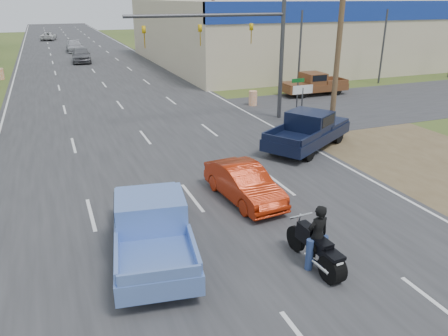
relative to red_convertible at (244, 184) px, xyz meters
name	(u,v)px	position (x,y,z in m)	size (l,w,h in m)	color
main_road	(93,71)	(-1.69, 32.85, -0.64)	(15.00, 180.00, 0.02)	#2D2D30
cross_road	(138,128)	(-1.69, 10.85, -0.64)	(120.00, 10.00, 0.02)	#2D2D30
dirt_verge	(391,146)	(9.31, 2.85, -0.65)	(8.00, 18.00, 0.01)	brown
big_box_store	(359,29)	(30.31, 32.78, 2.66)	(50.00, 28.10, 6.60)	#B7A88C
utility_pole_1	(340,31)	(7.81, 5.85, 4.67)	(2.00, 0.28, 10.00)	#4C3823
utility_pole_2	(213,17)	(7.81, 23.85, 4.67)	(2.00, 0.28, 10.00)	#4C3823
utility_pole_3	(161,11)	(7.81, 41.85, 4.67)	(2.00, 0.28, 10.00)	#4C3823
tree_3	(359,1)	(53.31, 62.85, 5.54)	(8.40, 8.40, 10.40)	#422D19
tree_5	(199,2)	(28.31, 87.85, 5.23)	(7.98, 7.98, 9.88)	#422D19
barrel_0	(318,133)	(6.31, 4.85, -0.15)	(0.56, 0.56, 1.00)	orange
barrel_1	(253,98)	(6.71, 13.35, -0.15)	(0.56, 0.56, 1.00)	orange
barrel_3	(1,74)	(-9.89, 30.85, -0.15)	(0.56, 0.56, 1.00)	orange
lane_sign	(302,97)	(6.51, 6.85, 1.25)	(1.20, 0.08, 2.52)	#3F3F44
street_name_sign	(297,96)	(7.11, 8.35, 0.96)	(0.80, 0.08, 2.61)	#3F3F44
signal_mast	(240,38)	(4.13, 9.85, 4.15)	(9.12, 0.40, 7.00)	#3F3F44
red_convertible	(244,184)	(0.00, 0.00, 0.00)	(1.38, 3.95, 1.30)	#9D1F07
motorcycle	(318,251)	(0.07, -4.67, -0.10)	(0.75, 2.44, 1.24)	black
rider	(317,239)	(0.06, -4.60, 0.23)	(0.64, 0.42, 1.77)	black
blue_pickup	(151,224)	(-3.87, -2.17, 0.24)	(2.87, 5.60, 1.77)	black
navy_pickup	(309,129)	(5.42, 4.31, 0.25)	(5.70, 4.58, 1.79)	black
brown_pickup	(312,84)	(12.35, 14.85, 0.19)	(5.01, 1.95, 1.66)	black
distant_car_grey	(81,55)	(-2.19, 39.59, 0.19)	(2.00, 4.96, 1.69)	slate
distant_car_silver	(75,46)	(-2.11, 50.59, 0.09)	(2.07, 5.09, 1.48)	#AEADB2
distant_car_white	(48,36)	(-4.97, 70.28, 0.00)	(2.16, 4.69, 1.30)	silver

